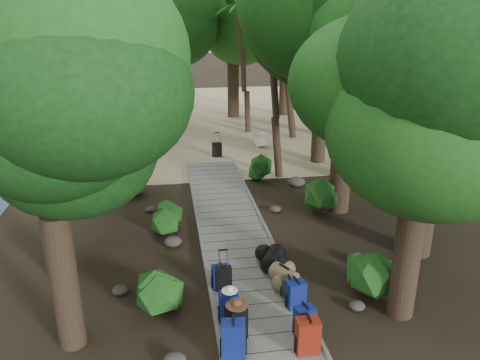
{
  "coord_description": "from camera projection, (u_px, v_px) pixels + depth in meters",
  "views": [
    {
      "loc": [
        -1.74,
        -11.35,
        6.09
      ],
      "look_at": [
        0.48,
        2.35,
        1.0
      ],
      "focal_mm": 35.0,
      "sensor_mm": 36.0,
      "label": 1
    }
  ],
  "objects": [
    {
      "name": "backpack_right_d",
      "position": [
        289.0,
        286.0,
        10.29
      ],
      "size": [
        0.34,
        0.26,
        0.48
      ],
      "primitive_type": null,
      "rotation": [
        0.0,
        0.0,
        -0.11
      ],
      "color": "#343716",
      "rests_on": "boardwalk"
    },
    {
      "name": "boardwalk",
      "position": [
        231.0,
        226.0,
        13.79
      ],
      "size": [
        2.0,
        12.0,
        0.12
      ],
      "primitive_type": "cube",
      "color": "gray",
      "rests_on": "ground"
    },
    {
      "name": "tree_right_f",
      "position": [
        347.0,
        38.0,
        21.59
      ],
      "size": [
        5.4,
        5.4,
        9.64
      ],
      "primitive_type": null,
      "color": "black",
      "rests_on": "ground"
    },
    {
      "name": "tree_left_b",
      "position": [
        31.0,
        71.0,
        9.95
      ],
      "size": [
        5.38,
        5.38,
        9.68
      ],
      "primitive_type": null,
      "color": "black",
      "rests_on": "ground"
    },
    {
      "name": "tree_back_a",
      "position": [
        158.0,
        31.0,
        24.48
      ],
      "size": [
        5.75,
        5.75,
        9.96
      ],
      "primitive_type": null,
      "color": "black",
      "rests_on": "ground"
    },
    {
      "name": "shrub_right_c",
      "position": [
        258.0,
        169.0,
        17.65
      ],
      "size": [
        0.93,
        0.93,
        0.83
      ],
      "primitive_type": null,
      "color": "#174D17",
      "rests_on": "ground"
    },
    {
      "name": "backpack_left_b",
      "position": [
        236.0,
        321.0,
        8.95
      ],
      "size": [
        0.44,
        0.35,
        0.72
      ],
      "primitive_type": null,
      "rotation": [
        0.0,
        0.0,
        0.19
      ],
      "color": "black",
      "rests_on": "boardwalk"
    },
    {
      "name": "backpack_left_d",
      "position": [
        221.0,
        276.0,
        10.57
      ],
      "size": [
        0.42,
        0.32,
        0.6
      ],
      "primitive_type": null,
      "rotation": [
        0.0,
        0.0,
        0.11
      ],
      "color": "navy",
      "rests_on": "boardwalk"
    },
    {
      "name": "backpack_right_c",
      "position": [
        296.0,
        293.0,
        9.87
      ],
      "size": [
        0.43,
        0.34,
        0.66
      ],
      "primitive_type": null,
      "rotation": [
        0.0,
        0.0,
        0.17
      ],
      "color": "navy",
      "rests_on": "boardwalk"
    },
    {
      "name": "palm_right_b",
      "position": [
        294.0,
        47.0,
        22.28
      ],
      "size": [
        4.55,
        4.55,
        8.8
      ],
      "primitive_type": null,
      "color": "#194011",
      "rests_on": "ground"
    },
    {
      "name": "tree_back_c",
      "position": [
        286.0,
        37.0,
        27.06
      ],
      "size": [
        5.07,
        5.07,
        9.13
      ],
      "primitive_type": null,
      "color": "black",
      "rests_on": "ground"
    },
    {
      "name": "rock_right_b",
      "position": [
        355.0,
        258.0,
        11.93
      ],
      "size": [
        0.44,
        0.4,
        0.24
      ],
      "primitive_type": null,
      "color": "#4C473F",
      "rests_on": "ground"
    },
    {
      "name": "lone_suitcase_on_sand",
      "position": [
        217.0,
        150.0,
        20.35
      ],
      "size": [
        0.42,
        0.27,
        0.62
      ],
      "primitive_type": null,
      "rotation": [
        0.0,
        0.0,
        0.12
      ],
      "color": "black",
      "rests_on": "sand_beach"
    },
    {
      "name": "backpack_left_c",
      "position": [
        229.0,
        305.0,
        9.44
      ],
      "size": [
        0.38,
        0.27,
        0.7
      ],
      "primitive_type": null,
      "rotation": [
        0.0,
        0.0,
        -0.0
      ],
      "color": "navy",
      "rests_on": "boardwalk"
    },
    {
      "name": "tree_right_e",
      "position": [
        324.0,
        58.0,
        18.35
      ],
      "size": [
        4.77,
        4.77,
        8.58
      ],
      "primitive_type": null,
      "color": "black",
      "rests_on": "ground"
    },
    {
      "name": "tree_right_c",
      "position": [
        350.0,
        60.0,
        13.45
      ],
      "size": [
        5.45,
        5.45,
        9.44
      ],
      "primitive_type": null,
      "color": "black",
      "rests_on": "ground"
    },
    {
      "name": "duffel_right_black",
      "position": [
        273.0,
        259.0,
        11.39
      ],
      "size": [
        0.76,
        0.88,
        0.47
      ],
      "primitive_type": null,
      "rotation": [
        0.0,
        0.0,
        -0.47
      ],
      "color": "black",
      "rests_on": "boardwalk"
    },
    {
      "name": "duffel_right_khaki",
      "position": [
        284.0,
        275.0,
        10.75
      ],
      "size": [
        0.67,
        0.75,
        0.42
      ],
      "primitive_type": null,
      "rotation": [
        0.0,
        0.0,
        0.49
      ],
      "color": "brown",
      "rests_on": "boardwalk"
    },
    {
      "name": "tree_right_a",
      "position": [
        424.0,
        135.0,
        8.6
      ],
      "size": [
        4.7,
        4.7,
        7.83
      ],
      "primitive_type": null,
      "color": "black",
      "rests_on": "ground"
    },
    {
      "name": "shrub_left_a",
      "position": [
        159.0,
        292.0,
        9.81
      ],
      "size": [
        1.11,
        1.11,
        1.0
      ],
      "primitive_type": null,
      "color": "#174D17",
      "rests_on": "ground"
    },
    {
      "name": "rock_left_a",
      "position": [
        175.0,
        360.0,
        8.45
      ],
      "size": [
        0.42,
        0.38,
        0.23
      ],
      "primitive_type": null,
      "color": "#4C473F",
      "rests_on": "ground"
    },
    {
      "name": "backpack_right_a",
      "position": [
        308.0,
        334.0,
        8.54
      ],
      "size": [
        0.43,
        0.31,
        0.76
      ],
      "primitive_type": null,
      "rotation": [
        0.0,
        0.0,
        -0.02
      ],
      "color": "maroon",
      "rests_on": "boardwalk"
    },
    {
      "name": "shrub_left_b",
      "position": [
        169.0,
        216.0,
        13.62
      ],
      "size": [
        0.91,
        0.91,
        0.82
      ],
      "primitive_type": null,
      "color": "#174D17",
      "rests_on": "ground"
    },
    {
      "name": "sun_lounger",
      "position": [
        260.0,
        140.0,
        21.96
      ],
      "size": [
        0.64,
        1.66,
        0.52
      ],
      "primitive_type": null,
      "rotation": [
        0.0,
        0.0,
        -0.07
      ],
      "color": "silver",
      "rests_on": "sand_beach"
    },
    {
      "name": "tree_left_c",
      "position": [
        85.0,
        81.0,
        14.1
      ],
      "size": [
        4.65,
        4.65,
        8.09
      ],
      "primitive_type": null,
      "color": "black",
      "rests_on": "ground"
    },
    {
      "name": "palm_right_c",
      "position": [
        252.0,
        70.0,
        23.71
      ],
      "size": [
        3.96,
        3.96,
        6.3
      ],
      "primitive_type": null,
      "color": "#194011",
      "rests_on": "ground"
    },
    {
      "name": "sand_beach",
      "position": [
        195.0,
        118.0,
        27.71
      ],
      "size": [
        40.0,
        22.0,
        0.02
      ],
      "primitive_type": "cube",
      "color": "tan",
      "rests_on": "ground"
    },
    {
      "name": "hat_white",
      "position": [
        230.0,
        288.0,
        9.28
      ],
      "size": [
        0.33,
        0.33,
        0.11
      ],
      "primitive_type": null,
      "color": "silver",
      "rests_on": "backpack_left_c"
    },
    {
      "name": "backpack_right_b",
      "position": [
        304.0,
        319.0,
        9.03
      ],
      "size": [
        0.42,
        0.34,
        0.67
      ],
      "primitive_type": null,
      "rotation": [
        0.0,
        0.0,
        0.22
      ],
      "color": "navy",
      "rests_on": "boardwalk"
    },
    {
      "name": "rock_right_a",
      "position": [
        357.0,
        306.0,
        10.04
      ],
      "size": [
        0.35,
        0.32,
        0.2
      ],
      "primitive_type": null,
      "color": "#4C473F",
      "rests_on": "ground"
    },
    {
      "name": "ground",
      "position": [
        236.0,
        244.0,
        12.88
      ],
      "size": [
        120.0,
        120.0,
        0.0
      ],
      "primitive_type": "plane",
      "color": "black",
      "rests_on": "ground"
    },
    {
      "name": "palm_left_a",
      "position": [
        95.0,
        89.0,
        17.47
      ],
      "size": [
        4.11,
        4.11,
        6.54
      ],
      "primitive_type": null,
      "color": "#194011",
      "rests_on": "ground"
    },
    {
      "name": "rock_left_d",
      "position": [
        150.0,
        209.0,
        14.89
      ],
      "size": [
        0.31,
        0.28,
        0.17
      ],
      "primitive_type": null,
      "color": "#4C473F",
      "rests_on": "ground"
    },
    {
      "name": "shrub_right_a",
      "position": [
        370.0,
        276.0,
        10.39
      ],
      "size": [
        1.13,
        1.13,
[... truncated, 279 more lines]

